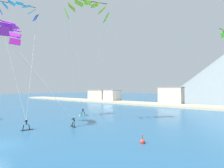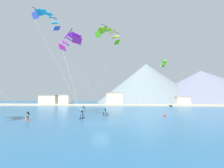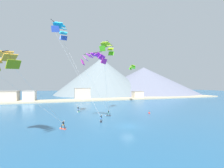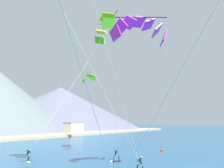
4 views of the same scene
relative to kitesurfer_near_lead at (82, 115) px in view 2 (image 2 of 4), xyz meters
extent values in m
plane|color=#23567F|center=(4.35, -5.44, -0.50)|extent=(400.00, 400.00, 0.00)
cube|color=black|center=(-0.07, -0.20, -0.47)|extent=(0.71, 1.50, 0.07)
cylinder|color=#14232D|center=(-0.15, -0.59, -0.08)|extent=(0.16, 0.26, 0.72)
cylinder|color=#14232D|center=(0.01, 0.18, -0.08)|extent=(0.16, 0.26, 0.72)
cube|color=blue|center=(-0.07, -0.20, 0.32)|extent=(0.34, 0.29, 0.12)
cylinder|color=#14232D|center=(0.02, -0.22, 0.65)|extent=(0.43, 0.29, 0.62)
cylinder|color=#14232D|center=(-0.11, -0.32, 0.82)|extent=(0.53, 0.18, 0.40)
cylinder|color=#14232D|center=(-0.06, -0.09, 0.82)|extent=(0.53, 0.18, 0.40)
cylinder|color=black|center=(-0.26, -0.17, 0.79)|extent=(0.13, 0.52, 0.03)
sphere|color=tan|center=(0.15, -0.25, 1.03)|extent=(0.22, 0.22, 0.22)
cone|color=white|center=(0.10, 0.65, -0.40)|extent=(0.41, 0.36, 0.36)
cube|color=#E54C33|center=(-8.40, -3.42, -0.47)|extent=(1.34, 1.31, 0.07)
cylinder|color=black|center=(-8.11, -3.69, -0.09)|extent=(0.25, 0.25, 0.70)
cylinder|color=black|center=(-8.69, -3.15, -0.09)|extent=(0.25, 0.25, 0.70)
cube|color=orange|center=(-8.40, -3.42, 0.30)|extent=(0.37, 0.37, 0.12)
cylinder|color=black|center=(-8.32, -3.34, 0.62)|extent=(0.45, 0.46, 0.60)
cylinder|color=black|center=(-8.31, -3.49, 0.79)|extent=(0.41, 0.42, 0.39)
cylinder|color=black|center=(-8.47, -3.33, 0.79)|extent=(0.41, 0.42, 0.39)
cylinder|color=black|center=(-8.51, -3.54, 0.76)|extent=(0.40, 0.38, 0.03)
sphere|color=tan|center=(-8.20, -3.21, 0.97)|extent=(0.21, 0.21, 0.21)
cone|color=white|center=(-9.03, -2.82, -0.40)|extent=(0.47, 0.47, 0.36)
cube|color=#33B266|center=(-3.79, 14.01, -0.47)|extent=(1.03, 1.49, 0.07)
cylinder|color=#14232D|center=(-3.61, 14.36, -0.08)|extent=(0.21, 0.27, 0.72)
cylinder|color=#14232D|center=(-3.96, 13.65, -0.08)|extent=(0.21, 0.27, 0.72)
cube|color=blue|center=(-3.79, 14.01, 0.32)|extent=(0.37, 0.34, 0.12)
cylinder|color=#14232D|center=(-3.88, 14.06, 0.65)|extent=(0.48, 0.39, 0.61)
cylinder|color=#14232D|center=(-3.74, 14.12, 0.82)|extent=(0.50, 0.30, 0.40)
cylinder|color=#14232D|center=(-3.85, 13.91, 0.82)|extent=(0.50, 0.30, 0.40)
cylinder|color=black|center=(-3.63, 13.93, 0.79)|extent=(0.26, 0.48, 0.03)
sphere|color=beige|center=(-4.03, 14.13, 1.02)|extent=(0.22, 0.22, 0.22)
cone|color=white|center=(-4.18, 13.23, -0.40)|extent=(0.46, 0.43, 0.36)
cube|color=black|center=(3.47, 5.44, -0.47)|extent=(1.50, 0.88, 0.07)
cylinder|color=#14232D|center=(3.84, 5.31, -0.09)|extent=(0.26, 0.18, 0.69)
cylinder|color=#14232D|center=(3.10, 5.57, -0.09)|extent=(0.26, 0.18, 0.69)
cube|color=#33B266|center=(3.47, 5.44, 0.29)|extent=(0.30, 0.35, 0.12)
cylinder|color=#14232D|center=(3.50, 5.54, 0.61)|extent=(0.33, 0.47, 0.59)
cylinder|color=#14232D|center=(3.58, 5.41, 0.78)|extent=(0.24, 0.50, 0.38)
cylinder|color=#14232D|center=(3.37, 5.48, 0.78)|extent=(0.24, 0.50, 0.38)
cylinder|color=black|center=(3.41, 5.27, 0.75)|extent=(0.50, 0.20, 0.03)
sphere|color=beige|center=(3.56, 5.69, 0.96)|extent=(0.21, 0.21, 0.21)
cone|color=white|center=(2.65, 5.72, -0.40)|extent=(0.40, 0.44, 0.36)
cube|color=blue|center=(-9.96, -0.51, 19.72)|extent=(1.77, 1.37, 1.36)
cube|color=#20B8DF|center=(-9.58, 0.14, 20.72)|extent=(1.89, 1.66, 1.21)
cube|color=#20B8DF|center=(-9.17, 1.11, 21.38)|extent=(1.99, 1.78, 0.89)
cube|color=#20B8DF|center=(-8.79, 2.28, 21.62)|extent=(2.03, 1.73, 0.44)
cube|color=#20B8DF|center=(-8.50, 3.47, 21.38)|extent=(2.03, 1.56, 0.89)
cube|color=#20B8DF|center=(-8.33, 4.51, 20.72)|extent=(1.97, 1.24, 1.21)
cube|color=blue|center=(-8.32, 5.26, 19.72)|extent=(1.89, 0.81, 1.36)
cylinder|color=black|center=(-9.54, 2.49, 21.76)|extent=(2.80, 5.49, 0.10)
cylinder|color=silver|center=(-5.18, -0.42, 9.97)|extent=(9.89, 0.53, 18.36)
cylinder|color=silver|center=(-4.31, 2.66, 9.97)|extent=(8.15, 5.69, 18.36)
cube|color=#54C91F|center=(5.88, 10.58, 17.85)|extent=(1.84, 1.49, 1.44)
cube|color=#ACD51B|center=(5.46, 9.88, 18.98)|extent=(2.08, 1.85, 1.21)
cube|color=#ACD51B|center=(4.79, 8.92, 19.74)|extent=(2.21, 2.09, 0.80)
cube|color=#ACD51B|center=(3.96, 7.84, 20.00)|extent=(2.23, 2.19, 0.28)
cube|color=#ACD51B|center=(3.09, 6.78, 19.74)|extent=(2.15, 2.18, 0.80)
cube|color=#ACD51B|center=(2.30, 5.91, 18.98)|extent=(1.96, 2.01, 1.21)
cube|color=#54C91F|center=(1.72, 5.35, 17.85)|extent=(1.67, 1.71, 1.44)
cylinder|color=black|center=(4.55, 7.36, 19.93)|extent=(3.77, 5.73, 0.10)
cylinder|color=silver|center=(1.16, 12.36, 8.99)|extent=(9.64, 3.17, 16.41)
cylinder|color=silver|center=(-1.06, 9.58, 8.99)|extent=(5.20, 8.75, 16.41)
cube|color=#C326A5|center=(-0.21, -3.37, 13.04)|extent=(1.66, 1.36, 1.23)
cube|color=#C22DD0|center=(-0.54, -2.83, 13.90)|extent=(1.86, 1.62, 1.16)
cube|color=#C22DD0|center=(-1.16, -2.16, 14.48)|extent=(1.92, 1.83, 0.90)
cube|color=#C22DD0|center=(-1.95, -1.47, 14.69)|extent=(1.87, 1.95, 0.52)
cube|color=#C22DD0|center=(-2.82, -0.85, 14.48)|extent=(1.72, 1.97, 0.90)
cube|color=#C22DD0|center=(-3.61, -0.42, 13.90)|extent=(1.45, 1.92, 1.16)
cube|color=#C326A5|center=(-4.22, -0.22, 13.04)|extent=(1.12, 1.77, 1.23)
cylinder|color=black|center=(-2.39, -2.02, 14.87)|extent=(3.22, 4.14, 0.10)
cylinder|color=silver|center=(1.63, 0.86, 6.64)|extent=(3.61, 8.88, 11.80)
cylinder|color=silver|center=(-0.50, 2.53, 6.64)|extent=(7.87, 5.54, 11.80)
cube|color=#48BD22|center=(21.67, 26.59, 15.60)|extent=(1.40, 1.09, 1.10)
cube|color=#77CD0D|center=(21.96, 27.13, 16.26)|extent=(1.44, 1.23, 1.05)
cube|color=#77CD0D|center=(22.19, 27.88, 16.70)|extent=(1.47, 1.22, 0.87)
cube|color=#77CD0D|center=(22.34, 28.76, 16.86)|extent=(1.49, 1.09, 0.58)
cube|color=#77CD0D|center=(22.38, 29.66, 16.70)|extent=(1.50, 0.94, 0.87)
cube|color=#77CD0D|center=(22.32, 30.44, 16.26)|extent=(1.49, 0.94, 1.05)
cube|color=#48BD22|center=(22.15, 31.03, 15.60)|extent=(1.47, 0.81, 1.10)
cylinder|color=black|center=(21.73, 28.83, 17.07)|extent=(2.03, 4.20, 0.10)
sphere|color=red|center=(15.94, 4.90, -0.35)|extent=(0.56, 0.56, 0.56)
cylinder|color=black|center=(15.94, 4.90, 0.15)|extent=(0.04, 0.04, 0.44)
cube|color=red|center=(16.03, 4.90, 0.33)|extent=(0.18, 0.01, 0.12)
cube|color=tan|center=(4.35, 47.08, -0.15)|extent=(180.00, 10.00, 0.70)
cube|color=beige|center=(35.25, 48.57, 1.60)|extent=(6.18, 4.30, 4.21)
cube|color=gray|center=(35.25, 48.57, 3.86)|extent=(6.43, 4.47, 0.30)
cube|color=silver|center=(-24.25, 50.49, 2.07)|extent=(5.27, 6.91, 5.16)
cube|color=#9D9992|center=(-24.25, 50.49, 4.80)|extent=(5.48, 7.19, 0.30)
cube|color=#B7AD9E|center=(2.11, 51.94, 2.68)|extent=(8.54, 4.14, 6.37)
cube|color=gray|center=(2.11, 51.94, 6.02)|extent=(8.88, 4.31, 0.30)
cube|color=#B7AD9E|center=(-34.25, 52.03, 2.09)|extent=(9.43, 6.55, 5.20)
cube|color=gray|center=(-34.25, 52.03, 4.84)|extent=(9.81, 6.81, 0.30)
cone|color=slate|center=(67.19, 96.33, 12.26)|extent=(100.45, 100.45, 25.52)
cone|color=slate|center=(24.96, 98.57, 15.79)|extent=(82.55, 82.55, 32.58)
camera|label=1|loc=(25.34, -12.27, 5.44)|focal=28.00mm
camera|label=2|loc=(8.13, -27.42, 3.15)|focal=24.00mm
camera|label=3|loc=(-8.45, -33.82, 8.08)|focal=24.00mm
camera|label=4|loc=(-20.14, -12.17, 4.83)|focal=35.00mm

